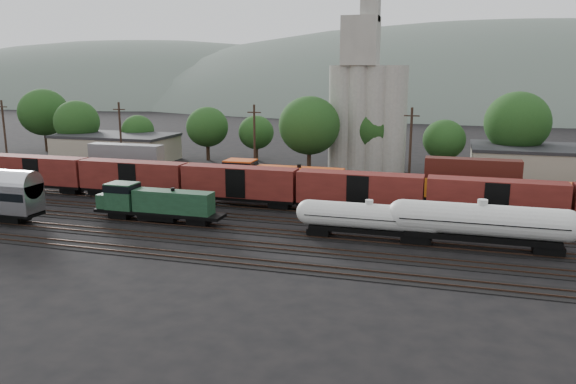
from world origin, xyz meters
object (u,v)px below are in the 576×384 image
(green_locomotive, at_px, (152,202))
(grain_silo, at_px, (366,106))
(orange_locomotive, at_px, (275,180))
(tank_car_a, at_px, (369,218))

(green_locomotive, relative_size, grain_silo, 0.54)
(orange_locomotive, bearing_deg, green_locomotive, -123.61)
(tank_car_a, distance_m, orange_locomotive, 21.16)
(tank_car_a, xyz_separation_m, orange_locomotive, (-14.92, 15.00, 0.40))
(tank_car_a, bearing_deg, orange_locomotive, 134.85)
(green_locomotive, bearing_deg, tank_car_a, 0.00)
(green_locomotive, xyz_separation_m, tank_car_a, (24.89, 0.00, 0.03))
(green_locomotive, xyz_separation_m, grain_silo, (18.05, 41.00, 8.89))
(green_locomotive, height_order, grain_silo, grain_silo)
(green_locomotive, bearing_deg, grain_silo, 66.24)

